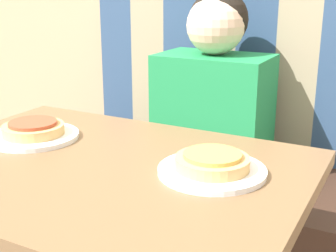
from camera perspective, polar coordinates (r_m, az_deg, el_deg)
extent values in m
cube|color=#382319|center=(1.80, 5.11, -12.24)|extent=(1.21, 0.55, 0.48)
cube|color=navy|center=(2.06, -5.69, 7.43)|extent=(0.15, 0.07, 0.59)
cube|color=tan|center=(1.98, -1.99, 7.12)|extent=(0.15, 0.07, 0.59)
cube|color=navy|center=(1.91, 1.99, 6.75)|extent=(0.15, 0.07, 0.59)
cube|color=tan|center=(1.85, 6.24, 6.33)|extent=(0.15, 0.07, 0.59)
cube|color=navy|center=(1.80, 10.74, 5.83)|extent=(0.15, 0.07, 0.59)
cube|color=tan|center=(1.77, 15.45, 5.28)|extent=(0.15, 0.07, 0.59)
cube|color=brown|center=(1.06, -8.55, -5.39)|extent=(0.91, 0.66, 0.03)
cube|color=#1E8447|center=(1.63, 5.52, 1.54)|extent=(0.38, 0.24, 0.41)
sphere|color=beige|center=(1.58, 5.84, 12.12)|extent=(0.19, 0.19, 0.19)
sphere|color=black|center=(1.60, 6.19, 12.80)|extent=(0.20, 0.20, 0.20)
cylinder|color=white|center=(1.25, -16.04, -1.20)|extent=(0.23, 0.23, 0.01)
cylinder|color=white|center=(0.99, 5.38, -5.46)|extent=(0.23, 0.23, 0.01)
cylinder|color=tan|center=(1.25, -16.10, -0.40)|extent=(0.16, 0.16, 0.02)
cylinder|color=#AD472D|center=(1.24, -16.17, 0.34)|extent=(0.12, 0.12, 0.01)
cylinder|color=tan|center=(0.98, 5.41, -4.46)|extent=(0.16, 0.16, 0.02)
cylinder|color=gold|center=(0.98, 5.44, -3.55)|extent=(0.12, 0.12, 0.01)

